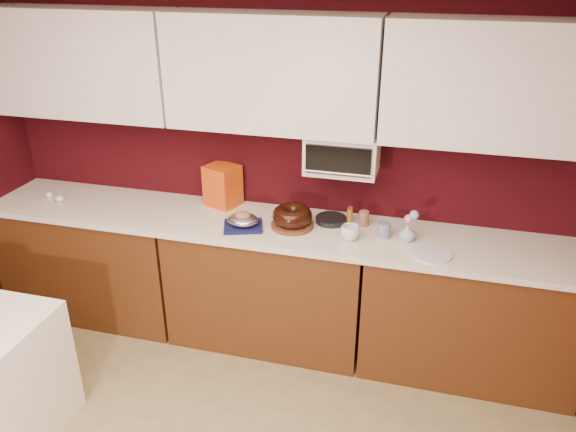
% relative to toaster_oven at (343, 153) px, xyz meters
% --- Properties ---
extents(wall_back, '(4.00, 0.02, 2.50)m').
position_rel_toaster_oven_xyz_m(wall_back, '(-0.45, 0.15, -0.12)').
color(wall_back, '#33070B').
rests_on(wall_back, floor).
extents(base_cabinet_left, '(1.31, 0.58, 0.86)m').
position_rel_toaster_oven_xyz_m(base_cabinet_left, '(-1.78, -0.17, -0.95)').
color(base_cabinet_left, '#522A10').
rests_on(base_cabinet_left, floor).
extents(base_cabinet_center, '(1.31, 0.58, 0.86)m').
position_rel_toaster_oven_xyz_m(base_cabinet_center, '(-0.45, -0.17, -0.95)').
color(base_cabinet_center, '#522A10').
rests_on(base_cabinet_center, floor).
extents(base_cabinet_right, '(1.31, 0.58, 0.86)m').
position_rel_toaster_oven_xyz_m(base_cabinet_right, '(0.88, -0.17, -0.95)').
color(base_cabinet_right, '#522A10').
rests_on(base_cabinet_right, floor).
extents(countertop, '(4.00, 0.62, 0.04)m').
position_rel_toaster_oven_xyz_m(countertop, '(-0.45, -0.17, -0.49)').
color(countertop, silver).
rests_on(countertop, base_cabinet_center).
extents(upper_cabinet_left, '(1.31, 0.33, 0.70)m').
position_rel_toaster_oven_xyz_m(upper_cabinet_left, '(-1.78, -0.02, 0.48)').
color(upper_cabinet_left, white).
rests_on(upper_cabinet_left, wall_back).
extents(upper_cabinet_center, '(1.31, 0.33, 0.70)m').
position_rel_toaster_oven_xyz_m(upper_cabinet_center, '(-0.45, -0.02, 0.48)').
color(upper_cabinet_center, white).
rests_on(upper_cabinet_center, wall_back).
extents(upper_cabinet_right, '(1.31, 0.33, 0.70)m').
position_rel_toaster_oven_xyz_m(upper_cabinet_right, '(0.88, -0.02, 0.48)').
color(upper_cabinet_right, white).
rests_on(upper_cabinet_right, wall_back).
extents(toaster_oven, '(0.45, 0.30, 0.25)m').
position_rel_toaster_oven_xyz_m(toaster_oven, '(0.00, 0.00, 0.00)').
color(toaster_oven, white).
rests_on(toaster_oven, upper_cabinet_center).
extents(toaster_oven_door, '(0.40, 0.02, 0.18)m').
position_rel_toaster_oven_xyz_m(toaster_oven_door, '(0.00, -0.16, 0.00)').
color(toaster_oven_door, black).
rests_on(toaster_oven_door, toaster_oven).
extents(toaster_oven_handle, '(0.42, 0.02, 0.02)m').
position_rel_toaster_oven_xyz_m(toaster_oven_handle, '(0.00, -0.18, -0.07)').
color(toaster_oven_handle, silver).
rests_on(toaster_oven_handle, toaster_oven).
extents(cake_base, '(0.36, 0.36, 0.03)m').
position_rel_toaster_oven_xyz_m(cake_base, '(-0.28, -0.17, -0.46)').
color(cake_base, brown).
rests_on(cake_base, countertop).
extents(bundt_cake, '(0.27, 0.27, 0.10)m').
position_rel_toaster_oven_xyz_m(bundt_cake, '(-0.28, -0.17, -0.39)').
color(bundt_cake, black).
rests_on(bundt_cake, cake_base).
extents(navy_towel, '(0.30, 0.28, 0.02)m').
position_rel_toaster_oven_xyz_m(navy_towel, '(-0.59, -0.26, -0.47)').
color(navy_towel, '#131549').
rests_on(navy_towel, countertop).
extents(foil_ham_nest, '(0.21, 0.19, 0.07)m').
position_rel_toaster_oven_xyz_m(foil_ham_nest, '(-0.59, -0.26, -0.42)').
color(foil_ham_nest, silver).
rests_on(foil_ham_nest, navy_towel).
extents(roasted_ham, '(0.13, 0.12, 0.07)m').
position_rel_toaster_oven_xyz_m(roasted_ham, '(-0.59, -0.26, -0.40)').
color(roasted_ham, '#9F6748').
rests_on(roasted_ham, foil_ham_nest).
extents(pandoro_box, '(0.27, 0.25, 0.29)m').
position_rel_toaster_oven_xyz_m(pandoro_box, '(-0.84, 0.05, -0.33)').
color(pandoro_box, red).
rests_on(pandoro_box, countertop).
extents(dark_pan, '(0.21, 0.21, 0.04)m').
position_rel_toaster_oven_xyz_m(dark_pan, '(-0.05, -0.04, -0.46)').
color(dark_pan, black).
rests_on(dark_pan, countertop).
extents(coffee_mug, '(0.13, 0.13, 0.11)m').
position_rel_toaster_oven_xyz_m(coffee_mug, '(0.11, -0.25, -0.42)').
color(coffee_mug, white).
rests_on(coffee_mug, countertop).
extents(blue_jar, '(0.10, 0.10, 0.10)m').
position_rel_toaster_oven_xyz_m(blue_jar, '(0.31, -0.16, -0.43)').
color(blue_jar, navy).
rests_on(blue_jar, countertop).
extents(flower_vase, '(0.11, 0.11, 0.12)m').
position_rel_toaster_oven_xyz_m(flower_vase, '(0.45, -0.17, -0.41)').
color(flower_vase, '#ACB5C3').
rests_on(flower_vase, countertop).
extents(flower_pink, '(0.05, 0.05, 0.05)m').
position_rel_toaster_oven_xyz_m(flower_pink, '(0.45, -0.17, -0.33)').
color(flower_pink, pink).
rests_on(flower_pink, flower_vase).
extents(flower_blue, '(0.06, 0.06, 0.06)m').
position_rel_toaster_oven_xyz_m(flower_blue, '(0.48, -0.15, -0.30)').
color(flower_blue, '#8BA7DE').
rests_on(flower_blue, flower_vase).
extents(china_plate, '(0.29, 0.29, 0.01)m').
position_rel_toaster_oven_xyz_m(china_plate, '(0.60, -0.32, -0.47)').
color(china_plate, white).
rests_on(china_plate, countertop).
extents(amber_bottle, '(0.05, 0.05, 0.11)m').
position_rel_toaster_oven_xyz_m(amber_bottle, '(0.07, -0.03, -0.42)').
color(amber_bottle, brown).
rests_on(amber_bottle, countertop).
extents(paper_cup, '(0.07, 0.07, 0.10)m').
position_rel_toaster_oven_xyz_m(paper_cup, '(0.16, -0.03, -0.43)').
color(paper_cup, '#935E43').
rests_on(paper_cup, countertop).
extents(egg_left, '(0.06, 0.06, 0.04)m').
position_rel_toaster_oven_xyz_m(egg_left, '(-2.11, -0.16, -0.45)').
color(egg_left, white).
rests_on(egg_left, countertop).
extents(egg_right, '(0.07, 0.07, 0.05)m').
position_rel_toaster_oven_xyz_m(egg_right, '(-1.98, -0.21, -0.45)').
color(egg_right, silver).
rests_on(egg_right, countertop).
extents(amber_bottle_tall, '(0.03, 0.03, 0.10)m').
position_rel_toaster_oven_xyz_m(amber_bottle_tall, '(0.06, 0.02, -0.43)').
color(amber_bottle_tall, brown).
rests_on(amber_bottle_tall, countertop).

